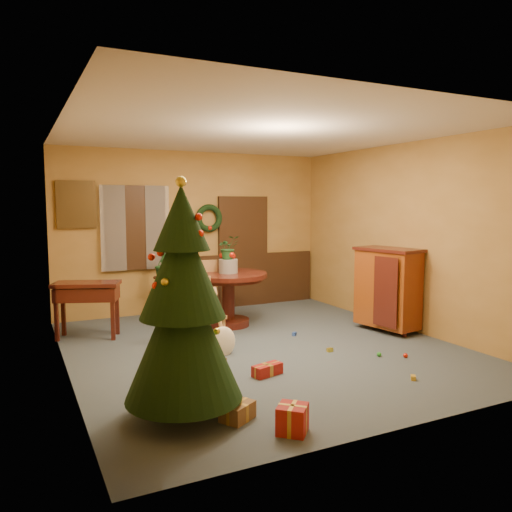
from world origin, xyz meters
TOP-DOWN VIEW (x-y plane):
  - room_envelope at (0.21, 2.70)m, footprint 5.50×5.50m
  - dining_table at (0.07, 1.35)m, footprint 1.25×1.25m
  - urn at (0.07, 1.35)m, footprint 0.30×0.30m
  - centerpiece_plant at (0.07, 1.35)m, footprint 0.34×0.29m
  - chair_near at (-0.74, 0.35)m, footprint 0.51×0.51m
  - chair_far at (-0.23, 1.74)m, footprint 0.52×0.52m
  - guitar at (-0.62, -0.07)m, footprint 0.46×0.61m
  - plant_stand at (-0.78, 2.22)m, footprint 0.29×0.29m
  - stand_plant at (-0.78, 2.22)m, footprint 0.25×0.22m
  - christmas_tree at (-1.66, -1.71)m, footprint 1.07×1.07m
  - writing_desk at (-2.07, 1.58)m, footprint 1.03×0.77m
  - sideboard at (2.15, -0.03)m, footprint 0.70×1.08m
  - gift_a at (-1.24, -1.95)m, footprint 0.37×0.34m
  - gift_b at (-0.92, -2.39)m, footprint 0.34×0.34m
  - gift_c at (-0.96, -0.60)m, footprint 0.33×0.27m
  - gift_d at (-0.45, -1.01)m, footprint 0.39×0.24m
  - toy_a at (0.71, 0.35)m, footprint 0.09×0.09m
  - toy_b at (1.17, -1.03)m, footprint 0.06×0.06m
  - toy_c at (0.95, -1.87)m, footprint 0.09×0.09m
  - toy_d at (1.44, -1.22)m, footprint 0.06×0.06m
  - toy_e at (0.72, -0.57)m, footprint 0.08×0.06m

SIDE VIEW (x-z plane):
  - toy_a at x=0.71m, z-range 0.00..0.05m
  - toy_c at x=0.95m, z-range 0.00..0.05m
  - toy_e at x=0.72m, z-range 0.00..0.05m
  - toy_b at x=1.17m, z-range 0.00..0.06m
  - toy_d at x=1.44m, z-range 0.00..0.06m
  - gift_d at x=-0.45m, z-range 0.00..0.13m
  - gift_c at x=-0.96m, z-range 0.00..0.15m
  - gift_a at x=-1.24m, z-range 0.00..0.16m
  - gift_b at x=-0.92m, z-range 0.00..0.25m
  - guitar at x=-0.62m, z-range 0.01..0.84m
  - plant_stand at x=-0.78m, z-range 0.09..0.83m
  - chair_near at x=-0.74m, z-range 0.03..1.00m
  - chair_far at x=-0.23m, z-range 0.04..1.09m
  - dining_table at x=0.07m, z-range 0.17..1.03m
  - writing_desk at x=-2.07m, z-range 0.21..1.04m
  - sideboard at x=2.15m, z-range 0.05..1.33m
  - stand_plant at x=-0.78m, z-range 0.74..1.15m
  - urn at x=0.07m, z-range 0.86..1.08m
  - christmas_tree at x=-1.66m, z-range -0.06..2.15m
  - room_envelope at x=0.21m, z-range -1.63..3.87m
  - centerpiece_plant at x=0.07m, z-range 1.08..1.46m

